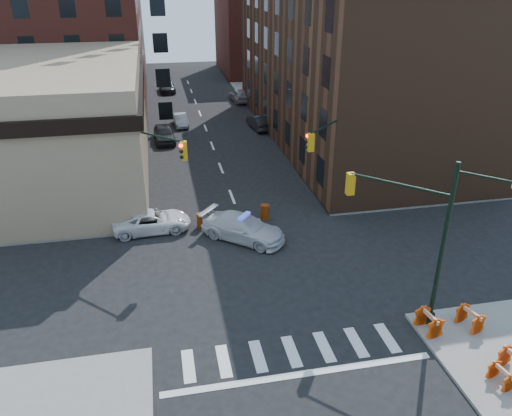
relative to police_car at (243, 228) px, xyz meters
name	(u,v)px	position (x,y,z in m)	size (l,w,h in m)	color
ground	(260,269)	(0.30, -3.58, -0.78)	(140.00, 140.00, 0.00)	black
sidewalk_ne	(389,106)	(23.30, 29.17, -0.70)	(34.00, 54.50, 0.15)	gray
apartment_block	(21,1)	(-18.20, 36.42, 11.22)	(25.00, 25.00, 24.00)	maroon
commercial_row_ne	(346,65)	(13.30, 18.92, 6.22)	(14.00, 34.00, 14.00)	#4A2E1D
filler_nw	(75,21)	(-15.70, 58.42, 7.22)	(20.00, 18.00, 16.00)	brown
filler_ne	(271,33)	(14.30, 54.42, 5.22)	(16.00, 16.00, 12.00)	maroon
signal_pole_se	(419,232)	(6.34, -9.11, 3.84)	(5.40, 5.27, 8.00)	black
signal_pole_nw	(145,170)	(-5.55, 1.75, 3.56)	(3.58, 3.67, 8.00)	black
signal_pole_ne	(332,157)	(6.14, 1.77, 3.56)	(3.67, 3.58, 8.00)	black
tree_ne_near	(280,96)	(7.80, 22.42, 2.71)	(3.00, 3.00, 4.85)	black
tree_ne_far	(263,80)	(7.80, 30.42, 2.71)	(3.00, 3.00, 4.85)	black
police_car	(243,228)	(0.00, 0.00, 0.00)	(2.18, 5.35, 1.55)	silver
pickup	(152,221)	(-5.50, 2.22, -0.10)	(2.25, 4.88, 1.36)	white
parked_car_wnear	(164,134)	(-4.07, 20.57, 0.02)	(1.89, 4.69, 1.60)	black
parked_car_wfar	(180,120)	(-2.20, 25.73, -0.14)	(1.35, 3.86, 1.27)	#92949A
parked_car_wdeep	(167,86)	(-2.94, 42.59, -0.05)	(2.04, 5.02, 1.46)	black
parked_car_enear	(259,122)	(5.80, 22.99, -0.05)	(1.55, 4.43, 1.46)	black
parked_car_efar	(240,95)	(5.80, 35.10, 0.04)	(1.93, 4.80, 1.64)	#909398
pedestrian_a	(121,198)	(-7.48, 5.31, 0.33)	(0.70, 0.46, 1.91)	black
pedestrian_b	(40,225)	(-12.19, 2.42, 0.20)	(0.80, 0.62, 1.65)	black
pedestrian_c	(76,200)	(-10.41, 5.54, 0.35)	(1.15, 0.48, 1.96)	#1C222B
barrel_road	(265,212)	(1.91, 2.42, -0.26)	(0.58, 0.58, 1.04)	#D05C09
barrel_bank	(201,220)	(-2.40, 2.09, -0.29)	(0.54, 0.54, 0.97)	#C34609
barricade_se_a	(429,322)	(6.70, -10.46, -0.14)	(1.30, 0.65, 0.98)	#E14F0A
barricade_se_b	(470,319)	(8.70, -10.58, -0.16)	(1.25, 0.63, 0.94)	#D05009
barricade_se_c	(501,376)	(7.91, -14.00, -0.23)	(1.06, 0.53, 0.79)	orange
barricade_nw_a	(93,218)	(-9.20, 3.52, -0.18)	(1.19, 0.59, 0.89)	#EB600B
barricade_nw_b	(108,225)	(-8.20, 2.33, -0.15)	(1.26, 0.63, 0.94)	orange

